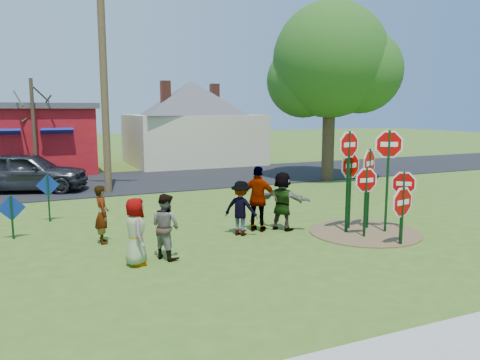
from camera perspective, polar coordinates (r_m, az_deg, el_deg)
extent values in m
plane|color=#3D601B|center=(12.86, -4.00, -7.47)|extent=(120.00, 120.00, 0.00)
cube|color=black|center=(23.77, -13.53, -0.19)|extent=(120.00, 7.50, 0.04)
cylinder|color=brown|center=(14.18, 14.92, -6.15)|extent=(3.20, 3.20, 0.03)
cube|color=maroon|center=(29.71, -26.52, 4.32)|extent=(9.00, 7.00, 3.60)
cube|color=#4C4C51|center=(29.66, -26.77, 8.07)|extent=(9.40, 7.40, 0.30)
cube|color=navy|center=(26.09, -26.92, 5.14)|extent=(1.60, 0.78, 0.45)
cube|color=navy|center=(26.08, -21.42, 5.48)|extent=(1.60, 0.78, 0.45)
cube|color=beige|center=(31.23, -5.86, 4.97)|extent=(8.00, 7.00, 3.20)
pyramid|color=#4C4C51|center=(31.23, -5.96, 11.95)|extent=(9.40, 9.40, 2.20)
cube|color=brown|center=(29.66, -9.07, 10.52)|extent=(0.55, 0.55, 1.40)
cube|color=brown|center=(32.80, -3.12, 10.42)|extent=(0.55, 0.55, 1.40)
cube|color=#0E3314|center=(13.44, 15.02, -2.72)|extent=(0.05, 0.07, 1.97)
cylinder|color=white|center=(13.33, 15.13, -0.02)|extent=(0.94, 0.10, 0.94)
cylinder|color=#BF0402|center=(13.33, 15.13, -0.02)|extent=(0.81, 0.09, 0.81)
cube|color=white|center=(13.33, 15.13, -0.02)|extent=(0.41, 0.04, 0.12)
cube|color=#0E3314|center=(13.76, 12.99, -0.32)|extent=(0.07, 0.08, 2.95)
cylinder|color=white|center=(13.64, 13.14, 4.22)|extent=(1.03, 0.23, 1.05)
cylinder|color=#BF0402|center=(13.64, 13.14, 4.22)|extent=(0.89, 0.20, 0.91)
cube|color=white|center=(13.64, 13.14, 4.22)|extent=(0.46, 0.10, 0.13)
cylinder|color=gold|center=(13.64, 13.14, 4.22)|extent=(1.03, 0.22, 1.05)
cube|color=#0E3314|center=(14.09, 17.51, -0.24)|extent=(0.09, 0.09, 2.97)
cylinder|color=white|center=(13.97, 17.71, 4.17)|extent=(0.97, 0.55, 1.10)
cylinder|color=#BF0402|center=(13.97, 17.71, 4.17)|extent=(0.84, 0.48, 0.95)
cube|color=white|center=(13.97, 17.71, 4.17)|extent=(0.43, 0.24, 0.14)
cube|color=#0E3314|center=(14.42, 15.35, -1.10)|extent=(0.09, 0.10, 2.40)
cylinder|color=white|center=(14.32, 15.48, 1.98)|extent=(1.03, 0.58, 1.16)
cylinder|color=#BF0402|center=(14.32, 15.48, 1.98)|extent=(0.89, 0.50, 1.00)
cube|color=white|center=(14.32, 15.48, 1.98)|extent=(0.45, 0.25, 0.14)
cylinder|color=gold|center=(14.32, 15.48, 1.98)|extent=(1.02, 0.57, 1.16)
cube|color=#0E3314|center=(13.01, 19.11, -4.20)|extent=(0.07, 0.08, 1.56)
cylinder|color=white|center=(12.94, 19.19, -2.57)|extent=(1.08, 0.24, 1.10)
cylinder|color=#BF0402|center=(12.94, 19.19, -2.57)|extent=(0.94, 0.21, 0.95)
cube|color=white|center=(12.94, 19.19, -2.57)|extent=(0.48, 0.10, 0.14)
cube|color=#0E3314|center=(14.79, 19.24, -2.36)|extent=(0.08, 0.08, 1.73)
cylinder|color=white|center=(14.70, 19.34, -0.42)|extent=(0.78, 0.63, 0.99)
cylinder|color=#BF0402|center=(14.70, 19.34, -0.42)|extent=(0.67, 0.55, 0.85)
cube|color=white|center=(14.70, 19.34, -0.42)|extent=(0.34, 0.28, 0.12)
cylinder|color=gold|center=(14.70, 19.34, -0.42)|extent=(0.78, 0.63, 0.99)
cube|color=#0E3314|center=(14.25, 13.21, -1.32)|extent=(0.07, 0.08, 2.31)
cylinder|color=white|center=(14.14, 13.31, 1.74)|extent=(1.05, 0.26, 1.08)
cylinder|color=#BF0402|center=(14.14, 13.31, 1.74)|extent=(0.91, 0.23, 0.93)
cube|color=white|center=(14.14, 13.31, 1.74)|extent=(0.46, 0.11, 0.13)
cube|color=#0E3314|center=(14.36, -26.04, -4.12)|extent=(0.06, 0.07, 1.22)
cube|color=navy|center=(14.31, -26.11, -3.09)|extent=(0.73, 0.06, 0.73)
cube|color=#0E3314|center=(16.07, -22.30, -2.08)|extent=(0.06, 0.07, 1.51)
cube|color=navy|center=(16.00, -22.39, -0.59)|extent=(0.70, 0.03, 0.70)
imported|color=#3A3D82|center=(11.02, -12.62, -6.16)|extent=(0.51, 0.77, 1.57)
imported|color=#2D7468|center=(13.02, -16.47, -4.04)|extent=(0.39, 0.58, 1.57)
imported|color=#975D39|center=(11.37, -9.07, -5.58)|extent=(0.90, 0.97, 1.58)
imported|color=#323137|center=(13.28, 0.12, -3.47)|extent=(1.11, 1.13, 1.56)
imported|color=#473059|center=(13.67, 2.26, -2.33)|extent=(1.16, 1.10, 1.93)
imported|color=#20522C|center=(13.89, 5.20, -2.56)|extent=(1.35, 1.62, 1.75)
imported|color=#2A2A2E|center=(22.15, -24.53, 0.92)|extent=(5.38, 3.45, 1.71)
cylinder|color=#4C3823|center=(20.64, -16.28, 12.16)|extent=(0.31, 0.31, 9.91)
cylinder|color=#382819|center=(23.82, 10.73, 5.62)|extent=(0.60, 0.60, 4.75)
sphere|color=#225015|center=(23.91, 10.97, 14.18)|extent=(5.62, 5.62, 5.62)
sphere|color=#225015|center=(24.11, 14.43, 12.73)|extent=(4.11, 4.11, 4.11)
sphere|color=#225015|center=(24.02, 7.76, 11.90)|extent=(3.67, 3.67, 3.67)
cylinder|color=#382819|center=(25.73, -23.82, 5.62)|extent=(0.18, 0.18, 5.08)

